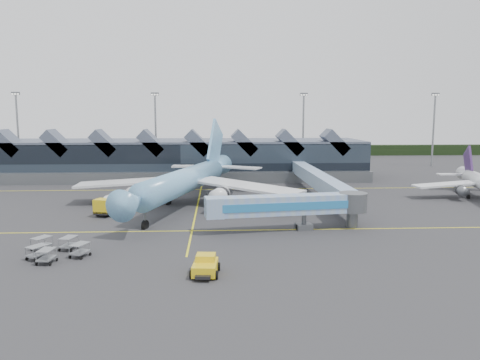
{
  "coord_description": "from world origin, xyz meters",
  "views": [
    {
      "loc": [
        3.54,
        -71.13,
        15.93
      ],
      "look_at": [
        7.35,
        6.58,
        5.0
      ],
      "focal_mm": 35.0,
      "sensor_mm": 36.0,
      "label": 1
    }
  ],
  "objects_px": {
    "pushback_tug": "(205,266)",
    "fuel_truck": "(115,202)",
    "main_airliner": "(187,180)",
    "jet_bridge": "(297,205)"
  },
  "relations": [
    {
      "from": "main_airliner",
      "to": "pushback_tug",
      "type": "xyz_separation_m",
      "value": [
        4.0,
        -36.42,
        -3.68
      ]
    },
    {
      "from": "fuel_truck",
      "to": "pushback_tug",
      "type": "distance_m",
      "value": 34.6
    },
    {
      "from": "jet_bridge",
      "to": "pushback_tug",
      "type": "relative_size",
      "value": 5.11
    },
    {
      "from": "main_airliner",
      "to": "jet_bridge",
      "type": "relative_size",
      "value": 2.05
    },
    {
      "from": "fuel_truck",
      "to": "pushback_tug",
      "type": "xyz_separation_m",
      "value": [
        15.57,
        -30.89,
        -0.92
      ]
    },
    {
      "from": "main_airliner",
      "to": "jet_bridge",
      "type": "distance_m",
      "value": 24.79
    },
    {
      "from": "pushback_tug",
      "to": "jet_bridge",
      "type": "bearing_deg",
      "value": 60.05
    },
    {
      "from": "pushback_tug",
      "to": "fuel_truck",
      "type": "bearing_deg",
      "value": 121.51
    },
    {
      "from": "main_airliner",
      "to": "pushback_tug",
      "type": "distance_m",
      "value": 36.82
    },
    {
      "from": "main_airliner",
      "to": "jet_bridge",
      "type": "height_order",
      "value": "main_airliner"
    }
  ]
}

